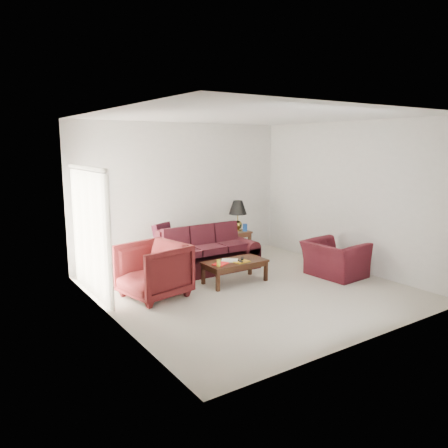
{
  "coord_description": "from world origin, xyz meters",
  "views": [
    {
      "loc": [
        -4.54,
        -5.9,
        2.53
      ],
      "look_at": [
        0.0,
        0.85,
        1.05
      ],
      "focal_mm": 35.0,
      "sensor_mm": 36.0,
      "label": 1
    }
  ],
  "objects_px": {
    "end_table": "(236,243)",
    "sofa": "(206,250)",
    "coffee_table": "(235,272)",
    "armchair_left": "(153,270)",
    "floor_lamp": "(101,233)",
    "armchair_right": "(335,259)"
  },
  "relations": [
    {
      "from": "armchair_left",
      "to": "floor_lamp",
      "type": "bearing_deg",
      "value": -179.16
    },
    {
      "from": "sofa",
      "to": "armchair_right",
      "type": "relative_size",
      "value": 2.01
    },
    {
      "from": "sofa",
      "to": "coffee_table",
      "type": "height_order",
      "value": "sofa"
    },
    {
      "from": "armchair_right",
      "to": "end_table",
      "type": "bearing_deg",
      "value": 12.12
    },
    {
      "from": "floor_lamp",
      "to": "coffee_table",
      "type": "xyz_separation_m",
      "value": [
        1.92,
        -1.73,
        -0.66
      ]
    },
    {
      "from": "sofa",
      "to": "armchair_left",
      "type": "bearing_deg",
      "value": -151.9
    },
    {
      "from": "armchair_left",
      "to": "sofa",
      "type": "bearing_deg",
      "value": 106.24
    },
    {
      "from": "floor_lamp",
      "to": "end_table",
      "type": "bearing_deg",
      "value": -2.4
    },
    {
      "from": "armchair_left",
      "to": "end_table",
      "type": "bearing_deg",
      "value": 107.07
    },
    {
      "from": "end_table",
      "to": "sofa",
      "type": "bearing_deg",
      "value": -150.88
    },
    {
      "from": "sofa",
      "to": "end_table",
      "type": "distance_m",
      "value": 1.41
    },
    {
      "from": "floor_lamp",
      "to": "armchair_left",
      "type": "height_order",
      "value": "floor_lamp"
    },
    {
      "from": "floor_lamp",
      "to": "coffee_table",
      "type": "height_order",
      "value": "floor_lamp"
    },
    {
      "from": "end_table",
      "to": "coffee_table",
      "type": "relative_size",
      "value": 0.5
    },
    {
      "from": "armchair_left",
      "to": "coffee_table",
      "type": "height_order",
      "value": "armchair_left"
    },
    {
      "from": "sofa",
      "to": "end_table",
      "type": "relative_size",
      "value": 3.65
    },
    {
      "from": "floor_lamp",
      "to": "armchair_right",
      "type": "relative_size",
      "value": 1.63
    },
    {
      "from": "sofa",
      "to": "armchair_right",
      "type": "xyz_separation_m",
      "value": [
        1.9,
        -1.67,
        -0.09
      ]
    },
    {
      "from": "end_table",
      "to": "coffee_table",
      "type": "xyz_separation_m",
      "value": [
        -1.17,
        -1.6,
        -0.09
      ]
    },
    {
      "from": "armchair_left",
      "to": "armchair_right",
      "type": "bearing_deg",
      "value": 64.55
    },
    {
      "from": "floor_lamp",
      "to": "armchair_right",
      "type": "distance_m",
      "value": 4.55
    },
    {
      "from": "floor_lamp",
      "to": "armchair_left",
      "type": "bearing_deg",
      "value": -78.13
    }
  ]
}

